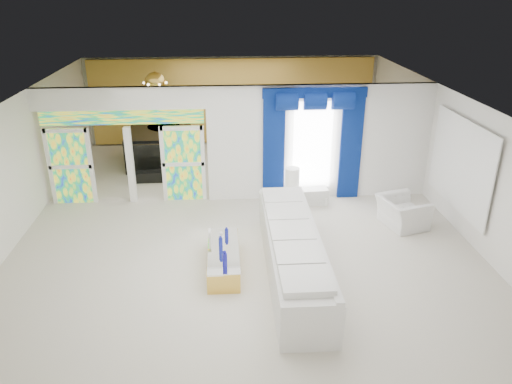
{
  "coord_description": "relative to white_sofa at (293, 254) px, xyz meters",
  "views": [
    {
      "loc": [
        -0.39,
        -11.04,
        5.34
      ],
      "look_at": [
        0.3,
        -1.2,
        1.1
      ],
      "focal_mm": 34.52,
      "sensor_mm": 36.0,
      "label": 1
    }
  ],
  "objects": [
    {
      "name": "window_pane",
      "position": [
        0.99,
        3.67,
        1.02
      ],
      "size": [
        1.0,
        0.02,
        2.3
      ],
      "primitive_type": "cube",
      "color": "white",
      "rests_on": "dividing_wall"
    },
    {
      "name": "dividing_wall",
      "position": [
        1.24,
        3.77,
        1.07
      ],
      "size": [
        5.7,
        0.18,
        3.0
      ],
      "primitive_type": "cube",
      "color": "white",
      "rests_on": "ground"
    },
    {
      "name": "piano_bench",
      "position": [
        -3.46,
        5.14,
        -0.28
      ],
      "size": [
        0.9,
        0.36,
        0.3
      ],
      "primitive_type": "cube",
      "rotation": [
        0.0,
        0.0,
        0.02
      ],
      "color": "black",
      "rests_on": "ground"
    },
    {
      "name": "coffee_table",
      "position": [
        -1.35,
        0.3,
        -0.23
      ],
      "size": [
        0.63,
        1.86,
        0.41
      ],
      "primitive_type": "cube",
      "rotation": [
        0.0,
        0.0,
        -0.01
      ],
      "color": "gold",
      "rests_on": "ground"
    },
    {
      "name": "blue_drape_left",
      "position": [
        -0.01,
        3.64,
        0.97
      ],
      "size": [
        0.55,
        0.1,
        2.8
      ],
      "primitive_type": "cube",
      "color": "#04114D",
      "rests_on": "ground"
    },
    {
      "name": "table_lamp",
      "position": [
        0.44,
        3.26,
        0.27
      ],
      "size": [
        0.36,
        0.36,
        0.58
      ],
      "primitive_type": "cylinder",
      "color": "white",
      "rests_on": "console_table"
    },
    {
      "name": "stained_panel_right",
      "position": [
        -2.33,
        3.77,
        0.57
      ],
      "size": [
        0.95,
        0.04,
        2.0
      ],
      "primitive_type": "cube",
      "color": "#994C3F",
      "rests_on": "ground"
    },
    {
      "name": "white_sofa",
      "position": [
        0.0,
        0.0,
        0.0
      ],
      "size": [
        1.02,
        4.55,
        0.87
      ],
      "primitive_type": "cube",
      "rotation": [
        0.0,
        0.0,
        -0.01
      ],
      "color": "silver",
      "rests_on": "ground"
    },
    {
      "name": "tv_console",
      "position": [
        -5.45,
        4.98,
        -0.02
      ],
      "size": [
        0.59,
        0.54,
        0.83
      ],
      "primitive_type": "cube",
      "rotation": [
        0.0,
        0.0,
        -0.04
      ],
      "color": "tan",
      "rests_on": "ground"
    },
    {
      "name": "gold_curtains",
      "position": [
        -0.91,
        8.67,
        1.07
      ],
      "size": [
        9.7,
        0.12,
        2.9
      ],
      "primitive_type": "cube",
      "color": "#C3882E",
      "rests_on": "ground"
    },
    {
      "name": "chandelier",
      "position": [
        -3.21,
        6.17,
        2.22
      ],
      "size": [
        0.6,
        0.6,
        0.6
      ],
      "primitive_type": "sphere",
      "color": "gold",
      "rests_on": "ceiling"
    },
    {
      "name": "dividing_header",
      "position": [
        -3.76,
        3.77,
        2.29
      ],
      "size": [
        4.3,
        0.18,
        0.55
      ],
      "primitive_type": "cube",
      "color": "white",
      "rests_on": "dividing_wall"
    },
    {
      "name": "blue_drape_right",
      "position": [
        1.99,
        3.64,
        0.97
      ],
      "size": [
        0.55,
        0.1,
        2.8
      ],
      "primitive_type": "cube",
      "color": "#04114D",
      "rests_on": "ground"
    },
    {
      "name": "blue_pelmet",
      "position": [
        0.99,
        3.64,
        2.39
      ],
      "size": [
        2.6,
        0.12,
        0.25
      ],
      "primitive_type": "cube",
      "color": "#04114D",
      "rests_on": "dividing_wall"
    },
    {
      "name": "console_table",
      "position": [
        0.74,
        3.26,
        -0.22
      ],
      "size": [
        1.27,
        0.49,
        0.42
      ],
      "primitive_type": "cube",
      "rotation": [
        0.0,
        0.0,
        0.08
      ],
      "color": "silver",
      "rests_on": "ground"
    },
    {
      "name": "stained_transom",
      "position": [
        -3.76,
        3.77,
        1.82
      ],
      "size": [
        4.0,
        0.05,
        0.35
      ],
      "primitive_type": "cube",
      "color": "#994C3F",
      "rests_on": "dividing_header"
    },
    {
      "name": "wall_mirror",
      "position": [
        4.03,
        1.77,
        1.12
      ],
      "size": [
        0.04,
        2.7,
        1.9
      ],
      "primitive_type": "cube",
      "color": "white",
      "rests_on": "ground"
    },
    {
      "name": "grand_piano",
      "position": [
        -3.46,
        6.74,
        0.09
      ],
      "size": [
        1.61,
        2.09,
        1.04
      ],
      "primitive_type": "cube",
      "rotation": [
        0.0,
        0.0,
        0.02
      ],
      "color": "black",
      "rests_on": "ground"
    },
    {
      "name": "decanters",
      "position": [
        -1.35,
        0.31,
        0.08
      ],
      "size": [
        0.21,
        1.2,
        0.26
      ],
      "color": "#151F95",
      "rests_on": "coffee_table"
    },
    {
      "name": "stained_panel_left",
      "position": [
        -5.18,
        3.77,
        0.57
      ],
      "size": [
        0.95,
        0.04,
        2.0
      ],
      "primitive_type": "cube",
      "color": "#994C3F",
      "rests_on": "ground"
    },
    {
      "name": "floor",
      "position": [
        -0.91,
        2.77,
        -0.43
      ],
      "size": [
        12.0,
        12.0,
        0.0
      ],
      "primitive_type": "plane",
      "color": "#B7AF9E",
      "rests_on": "ground"
    },
    {
      "name": "armchair",
      "position": [
        2.86,
        1.88,
        -0.09
      ],
      "size": [
        1.17,
        1.27,
        0.69
      ],
      "primitive_type": "imported",
      "rotation": [
        0.0,
        0.0,
        1.83
      ],
      "color": "silver",
      "rests_on": "ground"
    }
  ]
}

